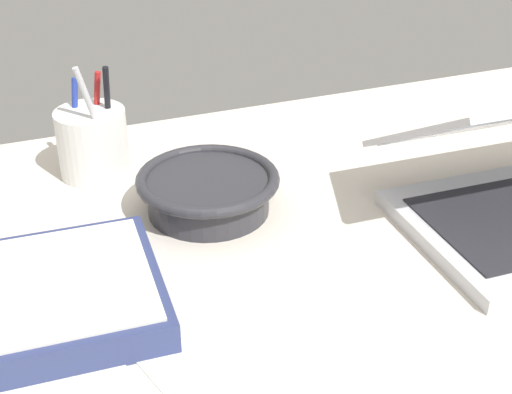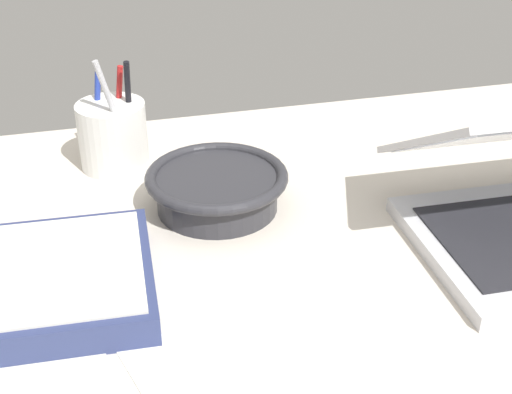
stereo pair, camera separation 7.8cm
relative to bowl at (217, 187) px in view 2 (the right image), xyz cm
name	(u,v)px [view 2 (the right image)]	position (x,y,z in cm)	size (l,w,h in cm)	color
desk_top	(297,309)	(4.00, -20.71, -3.90)	(140.00, 100.00, 2.00)	beige
bowl	(217,187)	(0.00, 0.00, 0.00)	(17.77, 17.77, 5.15)	#2D2D33
pen_cup	(113,135)	(-11.34, 15.00, 1.84)	(9.39, 9.39, 16.43)	white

